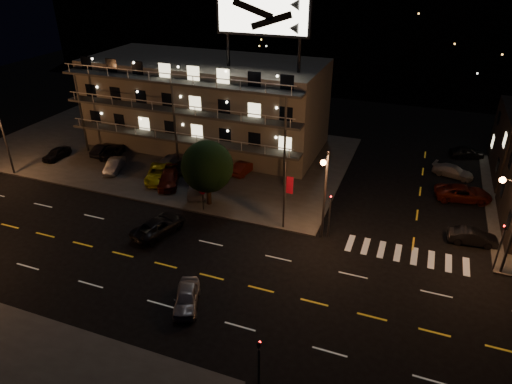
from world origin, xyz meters
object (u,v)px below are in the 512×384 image
(tree, at_px, (207,168))
(lot_car_2, at_px, (159,173))
(lot_car_4, at_px, (197,186))
(side_car_0, at_px, (473,237))
(road_car_west, at_px, (159,226))
(road_car_east, at_px, (187,297))
(lot_car_7, at_px, (172,160))

(tree, bearing_deg, lot_car_2, 158.94)
(tree, distance_m, lot_car_4, 3.94)
(tree, height_order, side_car_0, tree)
(tree, bearing_deg, road_car_west, -107.30)
(lot_car_4, relative_size, road_car_west, 0.86)
(road_car_west, bearing_deg, road_car_east, 146.76)
(lot_car_4, xyz_separation_m, side_car_0, (25.61, 0.46, -0.25))
(lot_car_2, bearing_deg, side_car_0, -22.73)
(lot_car_4, height_order, lot_car_7, lot_car_4)
(lot_car_2, relative_size, lot_car_4, 1.17)
(road_car_west, bearing_deg, lot_car_2, -44.66)
(lot_car_2, bearing_deg, tree, -42.21)
(tree, distance_m, road_car_west, 7.10)
(lot_car_7, bearing_deg, road_car_west, 119.15)
(road_car_east, bearing_deg, road_car_west, 111.33)
(road_car_east, bearing_deg, lot_car_4, 93.39)
(tree, xyz_separation_m, road_car_east, (4.78, -13.23, -3.27))
(tree, height_order, lot_car_7, tree)
(lot_car_4, bearing_deg, road_car_west, -111.26)
(lot_car_4, bearing_deg, lot_car_7, 116.78)
(road_car_east, bearing_deg, lot_car_7, 101.01)
(tree, distance_m, road_car_east, 14.44)
(lot_car_4, distance_m, side_car_0, 25.62)
(lot_car_2, bearing_deg, road_car_east, -74.27)
(lot_car_2, distance_m, lot_car_4, 5.38)
(side_car_0, distance_m, road_car_east, 24.17)
(tree, bearing_deg, lot_car_4, 143.85)
(side_car_0, bearing_deg, tree, 88.80)
(lot_car_4, height_order, road_car_east, lot_car_4)
(lot_car_4, distance_m, road_car_east, 16.20)
(tree, xyz_separation_m, road_car_west, (-1.88, -6.03, -3.24))
(lot_car_7, xyz_separation_m, side_car_0, (31.26, -4.42, -0.16))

